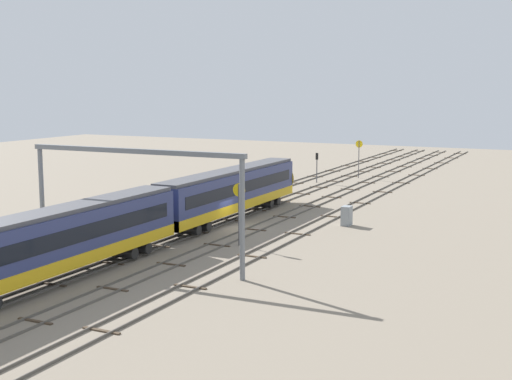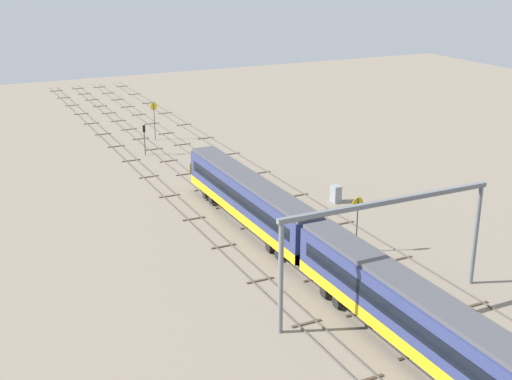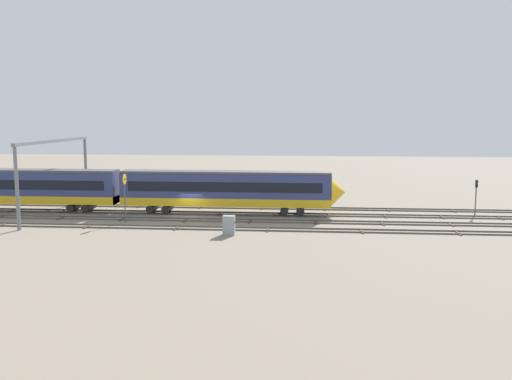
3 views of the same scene
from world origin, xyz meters
name	(u,v)px [view 1 (image 1 of 3)]	position (x,y,z in m)	size (l,w,h in m)	color
ground_plane	(233,228)	(0.00, 0.00, 0.00)	(190.51, 190.51, 0.00)	gray
track_near_foreground	(297,233)	(0.00, -6.44, 0.07)	(174.51, 2.40, 0.16)	#59544C
track_second_near	(254,229)	(0.00, -2.15, 0.07)	(174.51, 2.40, 0.16)	#59544C
track_with_train	(213,225)	(0.00, 2.15, 0.07)	(174.51, 2.40, 0.16)	#59544C
track_second_far	(174,221)	(0.00, 6.44, 0.07)	(174.51, 2.40, 0.16)	#59544C
overhead_gantry	(134,178)	(-15.34, -0.02, 6.45)	(0.40, 18.01, 8.59)	slate
speed_sign_near_foreground	(239,204)	(-6.14, -3.77, 3.49)	(0.14, 1.10, 5.16)	#4C4C51
speed_sign_mid_trackside	(359,153)	(39.27, 0.34, 3.57)	(0.14, 1.03, 5.38)	#4C4C51
signal_light_trackside_approach	(317,163)	(32.17, 3.99, 2.68)	(0.31, 0.32, 4.05)	#4C4C51
relay_cabinet	(347,216)	(5.67, -9.09, 0.92)	(1.15, 0.82, 1.85)	gray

